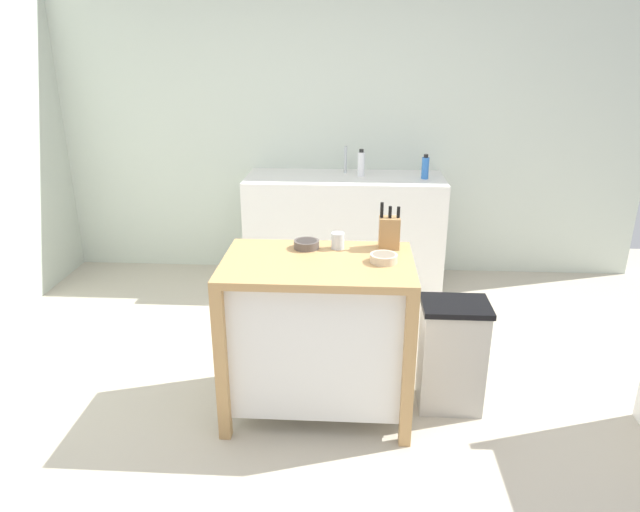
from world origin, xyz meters
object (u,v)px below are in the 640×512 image
(kitchen_island, at_px, (318,328))
(bottle_hand_soap, at_px, (425,167))
(knife_block, at_px, (389,232))
(bowl_ceramic_small, at_px, (307,244))
(bowl_stoneware_deep, at_px, (384,258))
(sink_faucet, at_px, (345,160))
(trash_bin, at_px, (452,355))
(drinking_cup, at_px, (338,241))
(bottle_dish_soap, at_px, (361,164))

(kitchen_island, xyz_separation_m, bottle_hand_soap, (0.74, 1.80, 0.50))
(knife_block, height_order, bowl_ceramic_small, knife_block)
(knife_block, relative_size, bottle_hand_soap, 1.31)
(knife_block, relative_size, bowl_stoneware_deep, 1.80)
(kitchen_island, height_order, sink_faucet, sink_faucet)
(trash_bin, height_order, sink_faucet, sink_faucet)
(bottle_hand_soap, bearing_deg, drinking_cup, -111.69)
(sink_faucet, relative_size, bottle_dish_soap, 1.01)
(bowl_ceramic_small, relative_size, bowl_stoneware_deep, 0.98)
(bowl_ceramic_small, relative_size, trash_bin, 0.22)
(sink_faucet, xyz_separation_m, bottle_dish_soap, (0.13, -0.11, -0.01))
(drinking_cup, height_order, trash_bin, drinking_cup)
(drinking_cup, bearing_deg, bottle_dish_soap, 85.37)
(bowl_ceramic_small, bearing_deg, trash_bin, -8.21)
(knife_block, xyz_separation_m, sink_faucet, (-0.27, 1.75, 0.05))
(bowl_ceramic_small, relative_size, drinking_cup, 1.57)
(bowl_ceramic_small, distance_m, bottle_hand_soap, 1.81)
(kitchen_island, relative_size, bowl_stoneware_deep, 7.02)
(kitchen_island, xyz_separation_m, sink_faucet, (0.10, 1.97, 0.52))
(bottle_dish_soap, bearing_deg, bowl_stoneware_deep, -86.81)
(kitchen_island, bearing_deg, sink_faucet, 86.98)
(knife_block, distance_m, trash_bin, 0.76)
(sink_faucet, height_order, bottle_dish_soap, sink_faucet)
(knife_block, relative_size, bowl_ceramic_small, 1.84)
(kitchen_island, xyz_separation_m, bowl_stoneware_deep, (0.34, -0.00, 0.41))
(knife_block, bearing_deg, trash_bin, -22.75)
(trash_bin, bearing_deg, bowl_stoneware_deep, -170.18)
(knife_block, height_order, trash_bin, knife_block)
(sink_faucet, relative_size, bottle_hand_soap, 1.14)
(bowl_stoneware_deep, relative_size, bottle_hand_soap, 0.73)
(drinking_cup, xyz_separation_m, sink_faucet, (0.01, 1.77, 0.09))
(trash_bin, relative_size, bottle_dish_soap, 2.90)
(bowl_stoneware_deep, bearing_deg, bottle_hand_soap, 77.45)
(sink_faucet, height_order, bottle_hand_soap, sink_faucet)
(kitchen_island, height_order, bowl_ceramic_small, bowl_ceramic_small)
(knife_block, distance_m, bottle_dish_soap, 1.65)
(sink_faucet, bearing_deg, bottle_dish_soap, -39.79)
(drinking_cup, relative_size, sink_faucet, 0.40)
(knife_block, xyz_separation_m, drinking_cup, (-0.27, -0.03, -0.05))
(drinking_cup, bearing_deg, kitchen_island, -116.79)
(bottle_hand_soap, bearing_deg, bottle_dish_soap, 173.15)
(bowl_stoneware_deep, bearing_deg, bowl_ceramic_small, 155.61)
(bowl_stoneware_deep, bearing_deg, sink_faucet, 96.71)
(kitchen_island, height_order, bottle_dish_soap, bottle_dish_soap)
(kitchen_island, xyz_separation_m, bottle_dish_soap, (0.23, 1.86, 0.51))
(bottle_hand_soap, bearing_deg, kitchen_island, -112.25)
(kitchen_island, height_order, trash_bin, kitchen_island)
(knife_block, bearing_deg, sink_faucet, 98.71)
(sink_faucet, bearing_deg, bowl_stoneware_deep, -83.29)
(drinking_cup, bearing_deg, bottle_hand_soap, 68.31)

